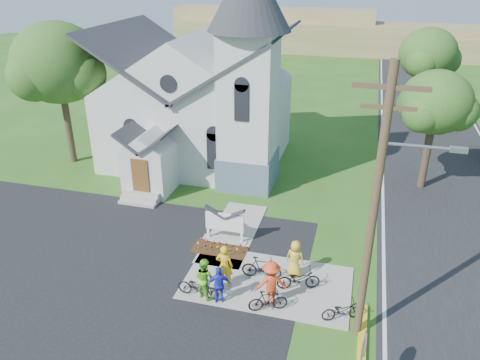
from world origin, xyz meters
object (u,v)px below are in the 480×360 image
(stop_sign, at_px, (364,351))
(cyclist_4, at_px, (295,258))
(bike_0, at_px, (198,287))
(cyclist_1, at_px, (204,278))
(bike_2, at_px, (298,279))
(church_sign, at_px, (225,222))
(cyclist_2, at_px, (219,285))
(utility_pole, at_px, (377,205))
(bike_3, at_px, (262,268))
(cyclist_0, at_px, (224,266))
(bike_4, at_px, (342,310))
(cyclist_3, at_px, (271,283))
(bike_1, at_px, (268,300))

(stop_sign, distance_m, cyclist_4, 6.29)
(bike_0, distance_m, cyclist_1, 0.49)
(bike_2, xyz_separation_m, cyclist_4, (-0.29, 0.86, 0.38))
(church_sign, relative_size, stop_sign, 0.89)
(cyclist_1, distance_m, cyclist_2, 0.71)
(cyclist_2, bearing_deg, utility_pole, 158.06)
(utility_pole, xyz_separation_m, bike_3, (-4.18, 2.24, -4.83))
(cyclist_2, distance_m, bike_2, 3.36)
(cyclist_0, xyz_separation_m, bike_2, (3.01, 0.61, -0.51))
(stop_sign, xyz_separation_m, bike_2, (-2.62, 4.65, -1.26))
(utility_pole, relative_size, stop_sign, 4.03)
(cyclist_1, relative_size, bike_4, 1.10)
(church_sign, bearing_deg, bike_2, -34.44)
(cyclist_2, bearing_deg, stop_sign, 132.75)
(stop_sign, distance_m, bike_2, 5.48)
(bike_0, relative_size, cyclist_1, 1.01)
(stop_sign, height_order, bike_3, stop_sign)
(bike_3, bearing_deg, cyclist_3, -158.64)
(church_sign, relative_size, bike_4, 1.36)
(cyclist_0, relative_size, bike_2, 1.09)
(cyclist_1, bearing_deg, bike_2, -133.16)
(bike_1, xyz_separation_m, bike_3, (-0.69, 1.94, 0.05))
(bike_1, xyz_separation_m, bike_4, (2.82, 0.25, -0.05))
(cyclist_2, relative_size, cyclist_3, 0.84)
(bike_2, height_order, cyclist_4, cyclist_4)
(bike_0, xyz_separation_m, bike_2, (3.83, 1.57, 0.01))
(utility_pole, relative_size, cyclist_4, 5.87)
(church_sign, relative_size, utility_pole, 0.22)
(cyclist_2, bearing_deg, bike_2, -169.28)
(bike_2, relative_size, bike_4, 1.12)
(cyclist_4, bearing_deg, bike_0, 47.74)
(cyclist_2, bearing_deg, bike_1, 161.12)
(cyclist_1, distance_m, cyclist_3, 2.69)
(cyclist_0, bearing_deg, bike_2, -172.31)
(cyclist_3, bearing_deg, cyclist_2, -9.73)
(stop_sign, xyz_separation_m, cyclist_2, (-5.53, 3.00, -0.91))
(cyclist_0, height_order, cyclist_2, cyclist_0)
(church_sign, relative_size, cyclist_1, 1.24)
(cyclist_1, bearing_deg, cyclist_0, -100.00)
(stop_sign, bearing_deg, bike_0, 154.50)
(cyclist_1, distance_m, bike_2, 3.91)
(stop_sign, relative_size, bike_3, 1.44)
(bike_0, xyz_separation_m, cyclist_2, (0.92, -0.08, 0.35))
(church_sign, xyz_separation_m, bike_4, (5.90, -4.15, -0.55))
(stop_sign, distance_m, cyclist_3, 4.99)
(cyclist_3, height_order, bike_4, cyclist_3)
(utility_pole, distance_m, cyclist_1, 7.61)
(stop_sign, distance_m, bike_0, 7.26)
(cyclist_3, distance_m, bike_4, 2.87)
(cyclist_0, bearing_deg, utility_pole, 162.63)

